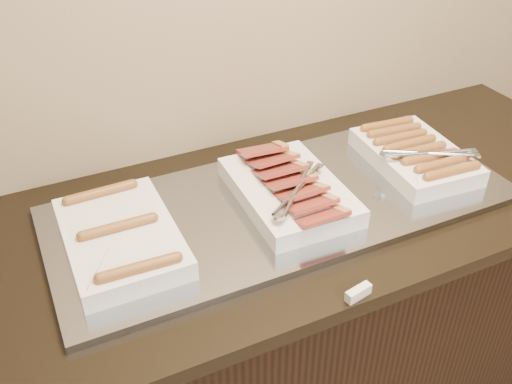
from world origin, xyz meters
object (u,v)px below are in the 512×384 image
(warming_tray, at_px, (283,203))
(dish_left, at_px, (121,237))
(dish_right, at_px, (415,155))
(counter, at_px, (280,324))
(dish_center, at_px, (289,190))

(warming_tray, height_order, dish_left, dish_left)
(dish_left, xyz_separation_m, dish_right, (0.84, -0.00, 0.01))
(counter, height_order, dish_right, dish_right)
(warming_tray, xyz_separation_m, dish_right, (0.42, -0.00, 0.04))
(warming_tray, relative_size, dish_center, 3.00)
(dish_center, relative_size, dish_right, 1.10)
(counter, distance_m, dish_center, 0.50)
(dish_right, bearing_deg, dish_center, -176.08)
(dish_left, bearing_deg, dish_right, -0.08)
(warming_tray, bearing_deg, dish_center, -14.75)
(dish_left, relative_size, dish_center, 0.92)
(dish_right, bearing_deg, counter, -176.60)
(warming_tray, relative_size, dish_right, 3.32)
(counter, distance_m, warming_tray, 0.46)
(warming_tray, height_order, dish_right, dish_right)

